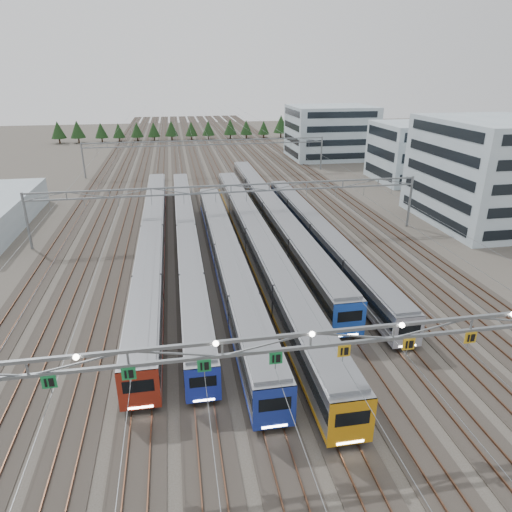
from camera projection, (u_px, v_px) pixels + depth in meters
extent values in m
plane|color=#47423A|center=(306.00, 430.00, 31.53)|extent=(400.00, 400.00, 0.00)
cube|color=#2D2823|center=(204.00, 162.00, 122.58)|extent=(54.00, 260.00, 0.08)
cube|color=brown|center=(105.00, 165.00, 118.40)|extent=(0.08, 260.00, 0.16)
cube|color=brown|center=(295.00, 158.00, 126.68)|extent=(0.08, 260.00, 0.16)
cube|color=brown|center=(201.00, 161.00, 122.42)|extent=(0.08, 260.00, 0.16)
cube|color=brown|center=(206.00, 161.00, 122.65)|extent=(0.08, 260.00, 0.16)
cube|color=black|center=(154.00, 250.00, 61.93)|extent=(2.48, 63.05, 0.37)
cube|color=#9FA1A7|center=(153.00, 237.00, 61.24)|extent=(2.91, 64.34, 3.28)
cube|color=black|center=(153.00, 234.00, 61.09)|extent=(2.97, 64.02, 0.99)
cube|color=maroon|center=(154.00, 247.00, 61.76)|extent=(2.96, 64.02, 0.36)
cube|color=slate|center=(152.00, 225.00, 60.58)|extent=(2.62, 63.05, 0.26)
cube|color=maroon|center=(139.00, 390.00, 31.99)|extent=(2.93, 0.12, 3.28)
cube|color=black|center=(138.00, 386.00, 31.81)|extent=(2.18, 0.10, 0.99)
cube|color=white|center=(141.00, 407.00, 32.48)|extent=(1.75, 0.06, 0.16)
cube|color=black|center=(187.00, 246.00, 63.27)|extent=(2.21, 64.26, 0.33)
cube|color=#9FA1A7|center=(187.00, 235.00, 62.66)|extent=(2.60, 65.58, 2.93)
cube|color=black|center=(186.00, 232.00, 62.52)|extent=(2.66, 65.25, 0.88)
cube|color=#1D2FAF|center=(187.00, 243.00, 63.13)|extent=(2.65, 65.25, 0.33)
cube|color=slate|center=(186.00, 224.00, 62.07)|extent=(2.34, 64.26, 0.23)
cube|color=#1D2FAF|center=(203.00, 385.00, 32.84)|extent=(2.62, 0.12, 2.93)
cube|color=black|center=(203.00, 382.00, 32.68)|extent=(1.95, 0.10, 0.88)
cube|color=white|center=(204.00, 400.00, 33.27)|extent=(1.56, 0.06, 0.14)
cube|color=black|center=(227.00, 270.00, 55.52)|extent=(2.50, 52.99, 0.38)
cube|color=#9FA1A7|center=(227.00, 256.00, 54.82)|extent=(2.94, 54.07, 3.31)
cube|color=black|center=(227.00, 253.00, 54.67)|extent=(3.00, 53.80, 1.00)
cube|color=navy|center=(227.00, 267.00, 55.35)|extent=(2.99, 53.80, 0.37)
cube|color=slate|center=(227.00, 243.00, 54.15)|extent=(2.65, 52.99, 0.26)
cube|color=navy|center=(275.00, 409.00, 30.25)|extent=(2.96, 0.12, 3.31)
cube|color=black|center=(275.00, 404.00, 30.07)|extent=(2.21, 0.10, 1.00)
cube|color=white|center=(275.00, 426.00, 30.74)|extent=(1.77, 0.06, 0.16)
cube|color=black|center=(257.00, 254.00, 60.39)|extent=(2.62, 66.39, 0.40)
cube|color=#9FA1A7|center=(257.00, 240.00, 59.66)|extent=(3.08, 67.74, 3.47)
cube|color=black|center=(257.00, 237.00, 59.50)|extent=(3.14, 67.40, 1.05)
cube|color=orange|center=(257.00, 251.00, 60.22)|extent=(3.13, 67.40, 0.39)
cube|color=slate|center=(257.00, 227.00, 58.96)|extent=(2.77, 66.39, 0.28)
cube|color=orange|center=(352.00, 423.00, 28.86)|extent=(3.10, 0.12, 3.47)
cube|color=black|center=(352.00, 418.00, 28.68)|extent=(2.31, 0.10, 1.05)
cube|color=white|center=(350.00, 442.00, 29.38)|extent=(1.85, 0.06, 0.17)
cube|color=black|center=(272.00, 225.00, 71.74)|extent=(2.61, 65.25, 0.39)
cube|color=#9FA1A7|center=(272.00, 213.00, 71.02)|extent=(3.07, 66.58, 3.45)
cube|color=black|center=(272.00, 211.00, 70.86)|extent=(3.13, 66.25, 1.04)
cube|color=blue|center=(272.00, 222.00, 71.57)|extent=(3.12, 66.25, 0.38)
cube|color=slate|center=(272.00, 202.00, 70.32)|extent=(2.76, 65.25, 0.27)
cube|color=blue|center=(349.00, 320.00, 40.75)|extent=(3.09, 0.12, 3.45)
cube|color=black|center=(350.00, 316.00, 40.56)|extent=(2.30, 0.10, 1.04)
cube|color=white|center=(348.00, 335.00, 41.26)|extent=(1.84, 0.06, 0.16)
cube|color=black|center=(318.00, 246.00, 63.39)|extent=(2.27, 50.50, 0.34)
cube|color=#9FA1A7|center=(319.00, 234.00, 62.75)|extent=(2.67, 51.53, 3.01)
cube|color=black|center=(319.00, 232.00, 62.62)|extent=(2.73, 51.28, 0.91)
cube|color=#A0A1AE|center=(319.00, 243.00, 63.23)|extent=(2.72, 51.28, 0.33)
cube|color=slate|center=(320.00, 223.00, 62.15)|extent=(2.41, 50.50, 0.24)
cube|color=#A0A1AE|center=(409.00, 333.00, 39.33)|extent=(2.69, 0.12, 3.01)
cube|color=black|center=(410.00, 329.00, 39.17)|extent=(2.01, 0.10, 0.91)
cube|color=white|center=(407.00, 346.00, 39.78)|extent=(1.60, 0.06, 0.14)
cube|color=gray|center=(311.00, 333.00, 28.57)|extent=(56.00, 0.22, 0.22)
cube|color=gray|center=(310.00, 347.00, 28.95)|extent=(56.00, 0.22, 0.22)
cube|color=#18783A|center=(49.00, 382.00, 26.47)|extent=(0.85, 0.06, 0.85)
cube|color=#18783A|center=(129.00, 374.00, 27.20)|extent=(0.85, 0.06, 0.85)
cube|color=#18783A|center=(204.00, 366.00, 27.93)|extent=(0.85, 0.06, 0.85)
cube|color=#18783A|center=(276.00, 358.00, 28.66)|extent=(0.85, 0.06, 0.85)
cube|color=gold|center=(344.00, 351.00, 29.39)|extent=(0.85, 0.06, 0.85)
cube|color=gold|center=(409.00, 344.00, 30.12)|extent=(0.85, 0.06, 0.85)
cube|color=gold|center=(470.00, 338.00, 30.86)|extent=(0.85, 0.06, 0.85)
cylinder|color=gray|center=(27.00, 221.00, 61.89)|extent=(0.36, 0.36, 8.00)
cylinder|color=gray|center=(410.00, 202.00, 70.99)|extent=(0.36, 0.36, 8.00)
cube|color=gray|center=(231.00, 185.00, 64.99)|extent=(56.00, 0.22, 0.22)
cube|color=gray|center=(231.00, 192.00, 65.37)|extent=(56.00, 0.22, 0.22)
cylinder|color=gray|center=(83.00, 161.00, 102.87)|extent=(0.36, 0.36, 8.00)
cylinder|color=gray|center=(321.00, 153.00, 111.97)|extent=(0.36, 0.36, 8.00)
cube|color=gray|center=(207.00, 140.00, 105.97)|extent=(56.00, 0.22, 0.22)
cube|color=gray|center=(207.00, 145.00, 106.35)|extent=(56.00, 0.22, 0.22)
cube|color=#9DB1BB|center=(490.00, 172.00, 71.72)|extent=(18.00, 22.00, 16.21)
cube|color=#9DB1BB|center=(410.00, 152.00, 99.92)|extent=(14.00, 16.00, 12.46)
cube|color=#9DB1BB|center=(330.00, 132.00, 126.23)|extent=(22.00, 18.00, 13.94)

